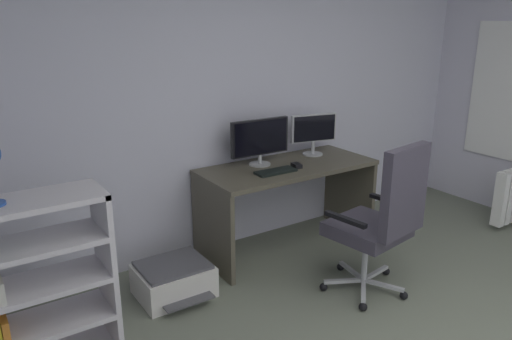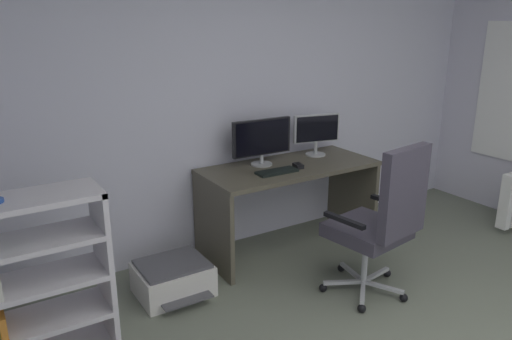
{
  "view_description": "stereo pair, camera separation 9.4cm",
  "coord_description": "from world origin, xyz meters",
  "px_view_note": "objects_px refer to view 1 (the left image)",
  "views": [
    {
      "loc": [
        -2.1,
        -0.8,
        1.93
      ],
      "look_at": [
        -0.21,
        2.04,
        0.87
      ],
      "focal_mm": 34.59,
      "sensor_mm": 36.0,
      "label": 1
    },
    {
      "loc": [
        -2.03,
        -0.85,
        1.93
      ],
      "look_at": [
        -0.21,
        2.04,
        0.87
      ],
      "focal_mm": 34.59,
      "sensor_mm": 36.0,
      "label": 2
    }
  ],
  "objects_px": {
    "computer_mouse": "(297,165)",
    "bookshelf": "(7,300)",
    "desk": "(287,187)",
    "keyboard": "(276,171)",
    "monitor_secondary": "(314,131)",
    "office_chair": "(382,217)",
    "printer": "(174,279)",
    "monitor_main": "(260,139)"
  },
  "relations": [
    {
      "from": "computer_mouse",
      "to": "bookshelf",
      "type": "xyz_separation_m",
      "value": [
        -2.25,
        -0.35,
        -0.3
      ]
    },
    {
      "from": "computer_mouse",
      "to": "bookshelf",
      "type": "distance_m",
      "value": 2.3
    },
    {
      "from": "desk",
      "to": "keyboard",
      "type": "xyz_separation_m",
      "value": [
        -0.21,
        -0.12,
        0.21
      ]
    },
    {
      "from": "monitor_secondary",
      "to": "office_chair",
      "type": "distance_m",
      "value": 1.22
    },
    {
      "from": "office_chair",
      "to": "printer",
      "type": "relative_size",
      "value": 2.22
    },
    {
      "from": "monitor_secondary",
      "to": "printer",
      "type": "bearing_deg",
      "value": -168.47
    },
    {
      "from": "desk",
      "to": "keyboard",
      "type": "height_order",
      "value": "keyboard"
    },
    {
      "from": "keyboard",
      "to": "printer",
      "type": "xyz_separation_m",
      "value": [
        -0.94,
        -0.06,
        -0.64
      ]
    },
    {
      "from": "bookshelf",
      "to": "monitor_secondary",
      "type": "bearing_deg",
      "value": 12.6
    },
    {
      "from": "bookshelf",
      "to": "computer_mouse",
      "type": "bearing_deg",
      "value": 8.94
    },
    {
      "from": "monitor_main",
      "to": "bookshelf",
      "type": "distance_m",
      "value": 2.19
    },
    {
      "from": "monitor_main",
      "to": "monitor_secondary",
      "type": "distance_m",
      "value": 0.57
    },
    {
      "from": "monitor_main",
      "to": "printer",
      "type": "xyz_separation_m",
      "value": [
        -0.96,
        -0.31,
        -0.85
      ]
    },
    {
      "from": "desk",
      "to": "computer_mouse",
      "type": "height_order",
      "value": "computer_mouse"
    },
    {
      "from": "desk",
      "to": "monitor_secondary",
      "type": "relative_size",
      "value": 3.5
    },
    {
      "from": "desk",
      "to": "office_chair",
      "type": "distance_m",
      "value": 0.99
    },
    {
      "from": "monitor_secondary",
      "to": "bookshelf",
      "type": "distance_m",
      "value": 2.73
    },
    {
      "from": "desk",
      "to": "bookshelf",
      "type": "bearing_deg",
      "value": -168.59
    },
    {
      "from": "office_chair",
      "to": "computer_mouse",
      "type": "bearing_deg",
      "value": 93.28
    },
    {
      "from": "monitor_main",
      "to": "office_chair",
      "type": "distance_m",
      "value": 1.21
    },
    {
      "from": "monitor_secondary",
      "to": "computer_mouse",
      "type": "relative_size",
      "value": 4.27
    },
    {
      "from": "monitor_main",
      "to": "monitor_secondary",
      "type": "relative_size",
      "value": 1.26
    },
    {
      "from": "desk",
      "to": "monitor_main",
      "type": "bearing_deg",
      "value": 144.44
    },
    {
      "from": "desk",
      "to": "computer_mouse",
      "type": "distance_m",
      "value": 0.24
    },
    {
      "from": "monitor_main",
      "to": "keyboard",
      "type": "xyz_separation_m",
      "value": [
        -0.02,
        -0.25,
        -0.21
      ]
    },
    {
      "from": "monitor_main",
      "to": "office_chair",
      "type": "height_order",
      "value": "office_chair"
    },
    {
      "from": "office_chair",
      "to": "monitor_main",
      "type": "bearing_deg",
      "value": 102.92
    },
    {
      "from": "office_chair",
      "to": "bookshelf",
      "type": "bearing_deg",
      "value": 166.81
    },
    {
      "from": "desk",
      "to": "monitor_main",
      "type": "distance_m",
      "value": 0.48
    },
    {
      "from": "monitor_secondary",
      "to": "bookshelf",
      "type": "height_order",
      "value": "monitor_secondary"
    },
    {
      "from": "desk",
      "to": "office_chair",
      "type": "bearing_deg",
      "value": -85.96
    },
    {
      "from": "monitor_secondary",
      "to": "printer",
      "type": "xyz_separation_m",
      "value": [
        -1.54,
        -0.31,
        -0.85
      ]
    },
    {
      "from": "keyboard",
      "to": "office_chair",
      "type": "xyz_separation_m",
      "value": [
        0.28,
        -0.87,
        -0.15
      ]
    },
    {
      "from": "keyboard",
      "to": "computer_mouse",
      "type": "height_order",
      "value": "computer_mouse"
    },
    {
      "from": "keyboard",
      "to": "bookshelf",
      "type": "relative_size",
      "value": 0.34
    },
    {
      "from": "monitor_secondary",
      "to": "keyboard",
      "type": "distance_m",
      "value": 0.68
    },
    {
      "from": "keyboard",
      "to": "computer_mouse",
      "type": "bearing_deg",
      "value": 6.6
    },
    {
      "from": "monitor_secondary",
      "to": "office_chair",
      "type": "bearing_deg",
      "value": -105.68
    },
    {
      "from": "keyboard",
      "to": "office_chair",
      "type": "distance_m",
      "value": 0.93
    },
    {
      "from": "monitor_secondary",
      "to": "office_chair",
      "type": "relative_size",
      "value": 0.37
    },
    {
      "from": "monitor_secondary",
      "to": "computer_mouse",
      "type": "xyz_separation_m",
      "value": [
        -0.37,
        -0.23,
        -0.2
      ]
    },
    {
      "from": "monitor_main",
      "to": "bookshelf",
      "type": "relative_size",
      "value": 0.53
    }
  ]
}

